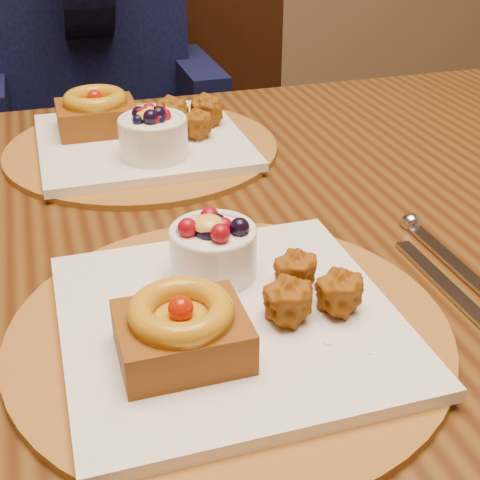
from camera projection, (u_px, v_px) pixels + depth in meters
name	position (u px, v px, depth m)	size (l,w,h in m)	color
dining_table	(179.00, 277.00, 0.80)	(1.60, 0.90, 0.76)	#381C0A
place_setting_near	(226.00, 311.00, 0.57)	(0.38, 0.38, 0.08)	brown
place_setting_far	(140.00, 135.00, 0.93)	(0.38, 0.38, 0.09)	brown
cutlery_near	(448.00, 272.00, 0.66)	(0.06, 0.17, 0.00)	#B2B2B7
chair_far	(192.00, 136.00, 1.69)	(0.57, 0.57, 0.91)	black
diner	(83.00, 15.00, 1.36)	(0.48, 0.47, 0.79)	black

